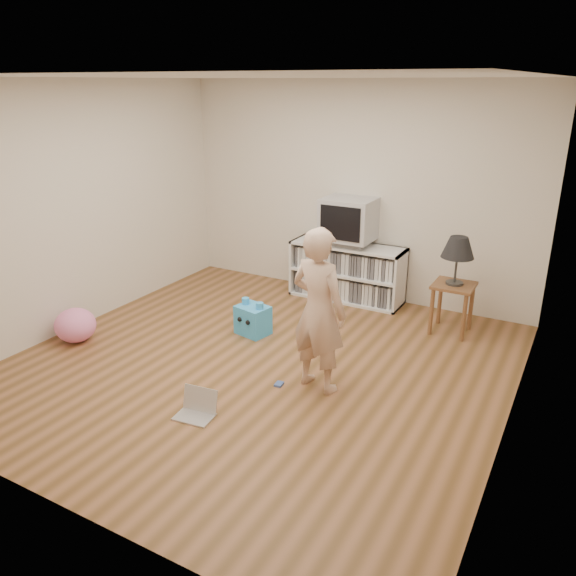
% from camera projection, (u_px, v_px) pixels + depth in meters
% --- Properties ---
extents(ground, '(4.50, 4.50, 0.00)m').
position_uv_depth(ground, '(259.00, 364.00, 5.40)').
color(ground, brown).
rests_on(ground, ground).
extents(walls, '(4.52, 4.52, 2.60)m').
position_uv_depth(walls, '(256.00, 233.00, 4.95)').
color(walls, silver).
rests_on(walls, ground).
extents(ceiling, '(4.50, 4.50, 0.01)m').
position_uv_depth(ceiling, '(253.00, 76.00, 4.50)').
color(ceiling, white).
rests_on(ceiling, walls).
extents(media_unit, '(1.40, 0.45, 0.70)m').
position_uv_depth(media_unit, '(347.00, 272.00, 6.94)').
color(media_unit, white).
rests_on(media_unit, ground).
extents(dvd_deck, '(0.45, 0.35, 0.07)m').
position_uv_depth(dvd_deck, '(348.00, 242.00, 6.79)').
color(dvd_deck, gray).
rests_on(dvd_deck, media_unit).
extents(crt_tv, '(0.60, 0.53, 0.50)m').
position_uv_depth(crt_tv, '(349.00, 219.00, 6.69)').
color(crt_tv, '#B0B0B6').
rests_on(crt_tv, dvd_deck).
extents(side_table, '(0.42, 0.42, 0.55)m').
position_uv_depth(side_table, '(453.00, 296.00, 5.97)').
color(side_table, brown).
rests_on(side_table, ground).
extents(table_lamp, '(0.34, 0.34, 0.52)m').
position_uv_depth(table_lamp, '(458.00, 248.00, 5.79)').
color(table_lamp, '#333333').
rests_on(table_lamp, side_table).
extents(person, '(0.59, 0.44, 1.46)m').
position_uv_depth(person, '(319.00, 311.00, 4.77)').
color(person, '#D8AE93').
rests_on(person, ground).
extents(laptop, '(0.33, 0.28, 0.21)m').
position_uv_depth(laptop, '(197.00, 408.00, 4.58)').
color(laptop, silver).
rests_on(laptop, ground).
extents(playing_cards, '(0.07, 0.10, 0.02)m').
position_uv_depth(playing_cards, '(279.00, 384.00, 5.03)').
color(playing_cards, '#3F5BA9').
rests_on(playing_cards, ground).
extents(plush_blue, '(0.38, 0.33, 0.38)m').
position_uv_depth(plush_blue, '(253.00, 320.00, 6.01)').
color(plush_blue, '#32A4FB').
rests_on(plush_blue, ground).
extents(plush_pink, '(0.51, 0.51, 0.36)m').
position_uv_depth(plush_pink, '(75.00, 325.00, 5.84)').
color(plush_pink, pink).
rests_on(plush_pink, ground).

